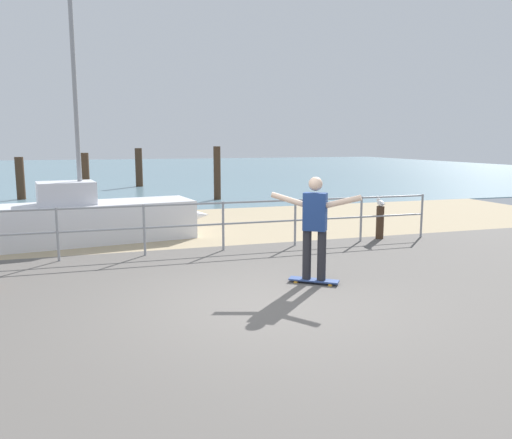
{
  "coord_description": "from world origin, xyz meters",
  "views": [
    {
      "loc": [
        -2.09,
        -6.47,
        2.29
      ],
      "look_at": [
        0.58,
        2.0,
        0.9
      ],
      "focal_mm": 35.3,
      "sensor_mm": 36.0,
      "label": 1
    }
  ],
  "objects": [
    {
      "name": "railing_fence",
      "position": [
        -1.25,
        3.6,
        0.7
      ],
      "size": [
        12.96,
        0.05,
        1.05
      ],
      "color": "gray",
      "rests_on": "ground"
    },
    {
      "name": "seagull",
      "position": [
        4.17,
        3.75,
        0.86
      ],
      "size": [
        0.22,
        0.48,
        0.18
      ],
      "color": "white",
      "rests_on": "bollard_short"
    },
    {
      "name": "bollard_short",
      "position": [
        4.17,
        3.73,
        0.39
      ],
      "size": [
        0.18,
        0.18,
        0.79
      ],
      "primitive_type": "cylinder",
      "color": "#422D1E",
      "rests_on": "ground"
    },
    {
      "name": "groyne_post_0",
      "position": [
        -4.99,
        15.09,
        0.84
      ],
      "size": [
        0.33,
        0.33,
        1.68
      ],
      "primitive_type": "cylinder",
      "color": "#422D1E",
      "rests_on": "ground"
    },
    {
      "name": "groyne_post_3",
      "position": [
        2.37,
        12.74,
        1.04
      ],
      "size": [
        0.28,
        0.28,
        2.09
      ],
      "primitive_type": "cylinder",
      "color": "#422D1E",
      "rests_on": "ground"
    },
    {
      "name": "groyne_post_2",
      "position": [
        -0.08,
        19.56,
        0.97
      ],
      "size": [
        0.36,
        0.36,
        1.94
      ],
      "primitive_type": "cylinder",
      "color": "#422D1E",
      "rests_on": "ground"
    },
    {
      "name": "skateboarder",
      "position": [
        1.16,
        0.74,
        1.02
      ],
      "size": [
        1.22,
        0.92,
        1.65
      ],
      "color": "#26262B",
      "rests_on": "skateboard"
    },
    {
      "name": "ground_plane",
      "position": [
        0.0,
        -1.0,
        0.0
      ],
      "size": [
        24.0,
        10.0,
        0.04
      ],
      "primitive_type": "cube",
      "color": "#605B56",
      "rests_on": "ground"
    },
    {
      "name": "groyne_post_1",
      "position": [
        -2.53,
        13.22,
        0.93
      ],
      "size": [
        0.32,
        0.32,
        1.86
      ],
      "primitive_type": "cylinder",
      "color": "#422D1E",
      "rests_on": "ground"
    },
    {
      "name": "skateboard",
      "position": [
        1.16,
        0.74,
        0.07
      ],
      "size": [
        0.77,
        0.63,
        0.08
      ],
      "color": "#334C8C",
      "rests_on": "ground"
    },
    {
      "name": "sea_surface",
      "position": [
        0.0,
        35.0,
        0.0
      ],
      "size": [
        72.0,
        50.0,
        0.04
      ],
      "primitive_type": "cube",
      "color": "slate",
      "rests_on": "ground"
    },
    {
      "name": "sailboat",
      "position": [
        -2.02,
        5.49,
        0.53
      ],
      "size": [
        5.05,
        2.03,
        5.75
      ],
      "color": "silver",
      "rests_on": "ground"
    },
    {
      "name": "beach_strip",
      "position": [
        0.0,
        7.0,
        0.0
      ],
      "size": [
        24.0,
        6.0,
        0.04
      ],
      "primitive_type": "cube",
      "color": "tan",
      "rests_on": "ground"
    }
  ]
}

